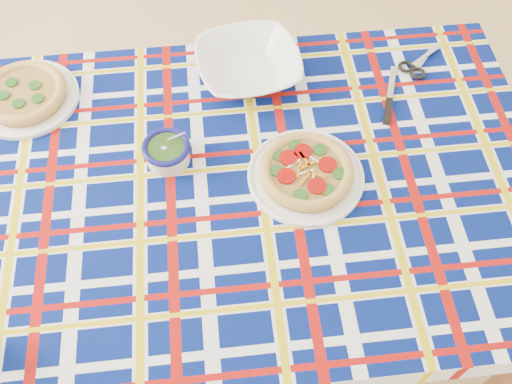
# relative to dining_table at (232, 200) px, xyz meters

# --- Properties ---
(floor) EXTENTS (4.00, 4.00, 0.00)m
(floor) POSITION_rel_dining_table_xyz_m (-0.49, 0.16, -0.63)
(floor) COLOR tan
(floor) RESTS_ON ground
(dining_table) EXTENTS (1.67, 1.26, 0.70)m
(dining_table) POSITION_rel_dining_table_xyz_m (0.00, 0.00, 0.00)
(dining_table) COLOR brown
(dining_table) RESTS_ON floor
(tablecloth) EXTENTS (1.70, 1.29, 0.10)m
(tablecloth) POSITION_rel_dining_table_xyz_m (0.00, -0.00, 0.02)
(tablecloth) COLOR #041356
(tablecloth) RESTS_ON dining_table
(main_focaccia_plate) EXTENTS (0.35, 0.35, 0.05)m
(main_focaccia_plate) POSITION_rel_dining_table_xyz_m (0.17, 0.04, 0.10)
(main_focaccia_plate) COLOR olive
(main_focaccia_plate) RESTS_ON tablecloth
(pesto_bowl) EXTENTS (0.14, 0.14, 0.07)m
(pesto_bowl) POSITION_rel_dining_table_xyz_m (-0.16, 0.05, 0.11)
(pesto_bowl) COLOR #17340E
(pesto_bowl) RESTS_ON tablecloth
(serving_bowl) EXTENTS (0.35, 0.35, 0.07)m
(serving_bowl) POSITION_rel_dining_table_xyz_m (-0.01, 0.35, 0.11)
(serving_bowl) COLOR white
(serving_bowl) RESTS_ON tablecloth
(second_focaccia_plate) EXTENTS (0.30, 0.30, 0.05)m
(second_focaccia_plate) POSITION_rel_dining_table_xyz_m (-0.56, 0.19, 0.10)
(second_focaccia_plate) COLOR olive
(second_focaccia_plate) RESTS_ON tablecloth
(table_knife) EXTENTS (0.04, 0.22, 0.01)m
(table_knife) POSITION_rel_dining_table_xyz_m (0.37, 0.36, 0.08)
(table_knife) COLOR silver
(table_knife) RESTS_ON tablecloth
(kitchen_scissors) EXTENTS (0.17, 0.19, 0.01)m
(kitchen_scissors) POSITION_rel_dining_table_xyz_m (0.46, 0.47, 0.08)
(kitchen_scissors) COLOR silver
(kitchen_scissors) RESTS_ON tablecloth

